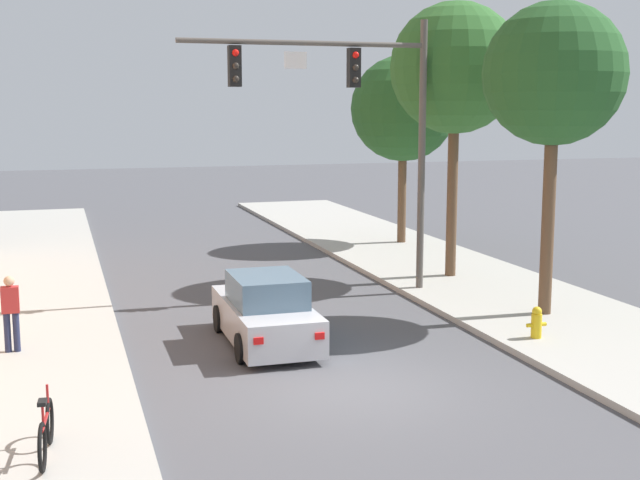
% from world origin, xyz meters
% --- Properties ---
extents(ground_plane, '(120.00, 120.00, 0.00)m').
position_xyz_m(ground_plane, '(0.00, 0.00, 0.00)').
color(ground_plane, '#4C4C51').
extents(traffic_signal_mast, '(6.90, 0.38, 7.50)m').
position_xyz_m(traffic_signal_mast, '(2.64, 7.36, 5.36)').
color(traffic_signal_mast, '#514C47').
rests_on(traffic_signal_mast, sidewalk_right).
extents(car_lead_silver, '(1.85, 4.25, 1.60)m').
position_xyz_m(car_lead_silver, '(-0.88, 3.47, 0.72)').
color(car_lead_silver, '#B7B7BC').
rests_on(car_lead_silver, ground).
extents(pedestrian_sidewalk_left_walker, '(0.36, 0.22, 1.64)m').
position_xyz_m(pedestrian_sidewalk_left_walker, '(-6.28, 3.97, 1.06)').
color(pedestrian_sidewalk_left_walker, '#232847').
rests_on(pedestrian_sidewalk_left_walker, sidewalk_left).
extents(bicycle_leaning, '(0.22, 1.77, 0.98)m').
position_xyz_m(bicycle_leaning, '(-5.55, -1.99, 0.54)').
color(bicycle_leaning, black).
rests_on(bicycle_leaning, sidewalk_left).
extents(fire_hydrant, '(0.48, 0.24, 0.72)m').
position_xyz_m(fire_hydrant, '(4.92, 1.63, 0.51)').
color(fire_hydrant, gold).
rests_on(fire_hydrant, sidewalk_right).
extents(street_tree_nearest, '(3.47, 3.47, 7.66)m').
position_xyz_m(street_tree_nearest, '(6.35, 3.59, 6.04)').
color(street_tree_nearest, brown).
rests_on(street_tree_nearest, sidewalk_right).
extents(street_tree_second, '(3.90, 3.90, 8.23)m').
position_xyz_m(street_tree_second, '(6.23, 8.70, 6.39)').
color(street_tree_second, brown).
rests_on(street_tree_second, sidewalk_right).
extents(street_tree_third, '(3.95, 3.95, 7.04)m').
position_xyz_m(street_tree_third, '(7.29, 15.16, 5.20)').
color(street_tree_third, brown).
rests_on(street_tree_third, sidewalk_right).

